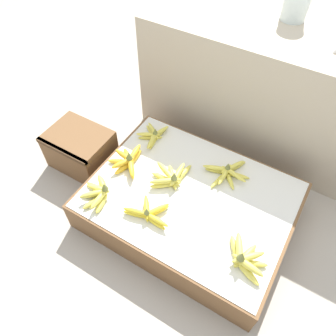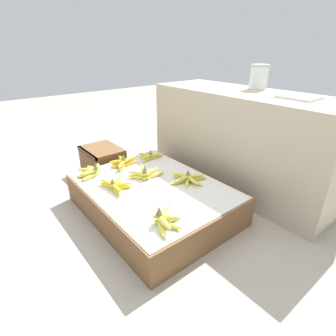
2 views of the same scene
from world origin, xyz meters
name	(u,v)px [view 2 (image 2 of 2)]	position (x,y,z in m)	size (l,w,h in m)	color
ground_plane	(154,211)	(0.00, 0.00, 0.00)	(10.00, 10.00, 0.00)	#A89E8E
display_platform	(153,198)	(0.00, 0.00, 0.10)	(1.01, 0.77, 0.20)	brown
back_vendor_table	(241,140)	(0.09, 0.77, 0.36)	(1.46, 0.51, 0.72)	tan
wooden_crate	(102,161)	(-0.73, -0.01, 0.12)	(0.35, 0.27, 0.24)	brown
banana_bunch_front_left	(92,171)	(-0.39, -0.24, 0.23)	(0.17, 0.21, 0.10)	#DBCC4C
banana_bunch_front_midleft	(115,185)	(-0.11, -0.21, 0.22)	(0.24, 0.16, 0.08)	yellow
banana_bunch_front_right	(164,219)	(0.36, -0.19, 0.23)	(0.21, 0.18, 0.11)	#DBCC4C
banana_bunch_middle_left	(123,163)	(-0.38, 0.00, 0.23)	(0.21, 0.22, 0.10)	gold
banana_bunch_middle_midleft	(144,173)	(-0.13, 0.02, 0.23)	(0.18, 0.24, 0.10)	#DBCC4C
banana_bunch_back_left	(150,156)	(-0.37, 0.24, 0.22)	(0.14, 0.23, 0.08)	#DBCC4C
banana_bunch_back_midright	(188,179)	(0.10, 0.20, 0.22)	(0.25, 0.26, 0.09)	#DBCC4C
glass_jar	(259,77)	(0.07, 0.91, 0.81)	(0.13, 0.13, 0.17)	silver
foam_tray_white	(299,97)	(0.44, 0.80, 0.73)	(0.22, 0.19, 0.02)	white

